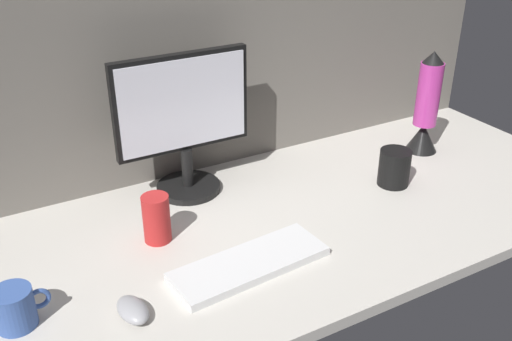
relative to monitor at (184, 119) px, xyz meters
The scene contains 9 objects.
ground_plane 40.73cm from the monitor, 48.39° to the right, with size 180.00×80.00×3.00cm, color beige.
cubicle_wall_back 28.80cm from the monitor, 29.06° to the left, with size 180.00×5.50×69.81cm.
monitor is the anchor object (origin of this frame).
keyboard 45.67cm from the monitor, 93.01° to the right, with size 37.00×13.00×2.00cm, color silver.
mouse 56.94cm from the monitor, 125.28° to the right, with size 5.60×9.60×3.40cm, color #99999E.
mug_red_plastic 30.02cm from the monitor, 129.65° to the right, with size 6.71×6.71×12.20cm.
mug_black_travel 61.38cm from the monitor, 26.26° to the right, with size 8.97×8.97×10.65cm.
mug_ceramic_blue 64.56cm from the monitor, 146.24° to the right, with size 11.27×8.10×8.52cm.
lava_lamp 77.88cm from the monitor, ahead, with size 10.01×10.01×32.75cm.
Camera 1 is at (-76.02, -110.82, 81.78)cm, focal length 40.86 mm.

